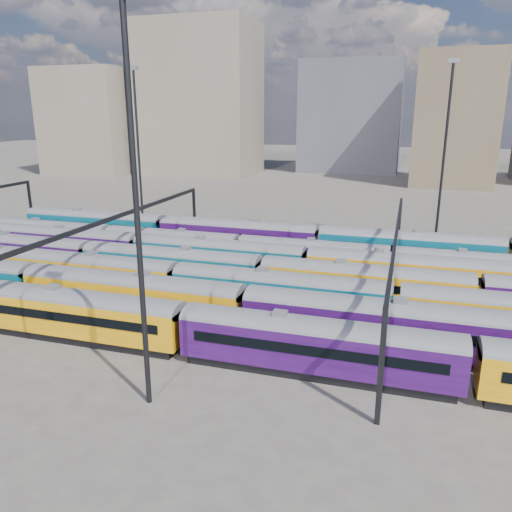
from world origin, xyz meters
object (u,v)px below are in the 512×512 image
(rake_2, at_px, (396,301))
(mast_2, at_px, (136,198))
(rake_0, at_px, (184,323))
(rake_1, at_px, (245,305))

(rake_2, bearing_deg, mast_2, -132.38)
(rake_0, xyz_separation_m, rake_2, (16.06, 10.00, 0.01))
(rake_0, distance_m, mast_2, 13.23)
(rake_1, xyz_separation_m, rake_2, (12.59, 5.00, -0.09))
(rake_2, height_order, mast_2, mast_2)
(rake_2, distance_m, mast_2, 25.59)
(rake_2, bearing_deg, rake_0, -148.09)
(rake_0, relative_size, rake_2, 1.00)
(rake_2, bearing_deg, rake_1, -158.33)
(rake_0, relative_size, rake_1, 0.96)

